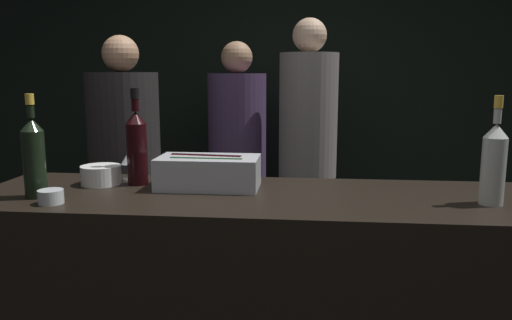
{
  "coord_description": "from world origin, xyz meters",
  "views": [
    {
      "loc": [
        0.18,
        -1.43,
        1.51
      ],
      "look_at": [
        0.0,
        0.34,
        1.2
      ],
      "focal_mm": 35.0,
      "sensor_mm": 36.0,
      "label": 1
    }
  ],
  "objects_px": {
    "person_blond_tee": "(308,150)",
    "rose_wine_bottle": "(494,162)",
    "ice_bin_with_bottles": "(208,171)",
    "wine_glass": "(130,158)",
    "person_in_hoodie": "(126,168)",
    "bowl_white": "(101,174)",
    "candle_votive": "(51,197)",
    "person_grey_polo": "(237,156)",
    "champagne_bottle": "(34,155)",
    "red_wine_bottle_black_foil": "(137,145)"
  },
  "relations": [
    {
      "from": "ice_bin_with_bottles",
      "to": "champagne_bottle",
      "type": "height_order",
      "value": "champagne_bottle"
    },
    {
      "from": "rose_wine_bottle",
      "to": "person_in_hoodie",
      "type": "xyz_separation_m",
      "value": [
        -1.68,
        1.15,
        -0.27
      ]
    },
    {
      "from": "ice_bin_with_bottles",
      "to": "wine_glass",
      "type": "distance_m",
      "value": 0.37
    },
    {
      "from": "red_wine_bottle_black_foil",
      "to": "champagne_bottle",
      "type": "height_order",
      "value": "red_wine_bottle_black_foil"
    },
    {
      "from": "person_blond_tee",
      "to": "person_grey_polo",
      "type": "xyz_separation_m",
      "value": [
        -0.48,
        0.2,
        -0.08
      ]
    },
    {
      "from": "rose_wine_bottle",
      "to": "ice_bin_with_bottles",
      "type": "bearing_deg",
      "value": 171.56
    },
    {
      "from": "candle_votive",
      "to": "person_in_hoodie",
      "type": "distance_m",
      "value": 1.32
    },
    {
      "from": "candle_votive",
      "to": "person_blond_tee",
      "type": "xyz_separation_m",
      "value": [
        0.85,
        1.61,
        -0.07
      ]
    },
    {
      "from": "bowl_white",
      "to": "rose_wine_bottle",
      "type": "distance_m",
      "value": 1.42
    },
    {
      "from": "ice_bin_with_bottles",
      "to": "wine_glass",
      "type": "relative_size",
      "value": 3.08
    },
    {
      "from": "wine_glass",
      "to": "person_blond_tee",
      "type": "height_order",
      "value": "person_blond_tee"
    },
    {
      "from": "champagne_bottle",
      "to": "person_in_hoodie",
      "type": "xyz_separation_m",
      "value": [
        -0.13,
        1.21,
        -0.28
      ]
    },
    {
      "from": "candle_votive",
      "to": "person_in_hoodie",
      "type": "height_order",
      "value": "person_in_hoodie"
    },
    {
      "from": "person_blond_tee",
      "to": "champagne_bottle",
      "type": "bearing_deg",
      "value": -41.38
    },
    {
      "from": "rose_wine_bottle",
      "to": "person_blond_tee",
      "type": "bearing_deg",
      "value": 112.38
    },
    {
      "from": "red_wine_bottle_black_foil",
      "to": "person_blond_tee",
      "type": "distance_m",
      "value": 1.46
    },
    {
      "from": "rose_wine_bottle",
      "to": "person_in_hoodie",
      "type": "distance_m",
      "value": 2.06
    },
    {
      "from": "ice_bin_with_bottles",
      "to": "red_wine_bottle_black_foil",
      "type": "distance_m",
      "value": 0.3
    },
    {
      "from": "candle_votive",
      "to": "champagne_bottle",
      "type": "xyz_separation_m",
      "value": [
        -0.09,
        0.08,
        0.12
      ]
    },
    {
      "from": "candle_votive",
      "to": "rose_wine_bottle",
      "type": "relative_size",
      "value": 0.23
    },
    {
      "from": "champagne_bottle",
      "to": "person_grey_polo",
      "type": "relative_size",
      "value": 0.21
    },
    {
      "from": "champagne_bottle",
      "to": "person_blond_tee",
      "type": "height_order",
      "value": "person_blond_tee"
    },
    {
      "from": "bowl_white",
      "to": "person_grey_polo",
      "type": "distance_m",
      "value": 1.55
    },
    {
      "from": "person_in_hoodie",
      "to": "ice_bin_with_bottles",
      "type": "bearing_deg",
      "value": -174.88
    },
    {
      "from": "champagne_bottle",
      "to": "ice_bin_with_bottles",
      "type": "bearing_deg",
      "value": 20.01
    },
    {
      "from": "bowl_white",
      "to": "person_blond_tee",
      "type": "bearing_deg",
      "value": 58.28
    },
    {
      "from": "wine_glass",
      "to": "person_grey_polo",
      "type": "xyz_separation_m",
      "value": [
        0.25,
        1.4,
        -0.22
      ]
    },
    {
      "from": "person_grey_polo",
      "to": "red_wine_bottle_black_foil",
      "type": "bearing_deg",
      "value": 27.82
    },
    {
      "from": "person_grey_polo",
      "to": "person_in_hoodie",
      "type": "bearing_deg",
      "value": -14.5
    },
    {
      "from": "red_wine_bottle_black_foil",
      "to": "person_in_hoodie",
      "type": "height_order",
      "value": "person_in_hoodie"
    },
    {
      "from": "rose_wine_bottle",
      "to": "person_grey_polo",
      "type": "xyz_separation_m",
      "value": [
        -1.08,
        1.66,
        -0.27
      ]
    },
    {
      "from": "ice_bin_with_bottles",
      "to": "person_in_hoodie",
      "type": "distance_m",
      "value": 1.24
    },
    {
      "from": "bowl_white",
      "to": "wine_glass",
      "type": "bearing_deg",
      "value": 50.73
    },
    {
      "from": "candle_votive",
      "to": "person_grey_polo",
      "type": "xyz_separation_m",
      "value": [
        0.37,
        1.8,
        -0.15
      ]
    },
    {
      "from": "bowl_white",
      "to": "person_in_hoodie",
      "type": "height_order",
      "value": "person_in_hoodie"
    },
    {
      "from": "person_blond_tee",
      "to": "red_wine_bottle_black_foil",
      "type": "bearing_deg",
      "value": -36.79
    },
    {
      "from": "person_blond_tee",
      "to": "ice_bin_with_bottles",
      "type": "bearing_deg",
      "value": -25.51
    },
    {
      "from": "person_blond_tee",
      "to": "wine_glass",
      "type": "bearing_deg",
      "value": -40.62
    },
    {
      "from": "person_blond_tee",
      "to": "rose_wine_bottle",
      "type": "bearing_deg",
      "value": 12.79
    },
    {
      "from": "ice_bin_with_bottles",
      "to": "person_blond_tee",
      "type": "relative_size",
      "value": 0.21
    },
    {
      "from": "champagne_bottle",
      "to": "rose_wine_bottle",
      "type": "bearing_deg",
      "value": 2.29
    },
    {
      "from": "bowl_white",
      "to": "red_wine_bottle_black_foil",
      "type": "height_order",
      "value": "red_wine_bottle_black_foil"
    },
    {
      "from": "candle_votive",
      "to": "person_grey_polo",
      "type": "height_order",
      "value": "person_grey_polo"
    },
    {
      "from": "candle_votive",
      "to": "person_grey_polo",
      "type": "distance_m",
      "value": 1.85
    },
    {
      "from": "red_wine_bottle_black_foil",
      "to": "person_grey_polo",
      "type": "distance_m",
      "value": 1.52
    },
    {
      "from": "red_wine_bottle_black_foil",
      "to": "person_in_hoodie",
      "type": "relative_size",
      "value": 0.22
    },
    {
      "from": "ice_bin_with_bottles",
      "to": "person_in_hoodie",
      "type": "xyz_separation_m",
      "value": [
        -0.7,
        1.0,
        -0.19
      ]
    },
    {
      "from": "ice_bin_with_bottles",
      "to": "person_blond_tee",
      "type": "xyz_separation_m",
      "value": [
        0.38,
        1.32,
        -0.11
      ]
    },
    {
      "from": "champagne_bottle",
      "to": "wine_glass",
      "type": "bearing_deg",
      "value": 55.5
    },
    {
      "from": "candle_votive",
      "to": "rose_wine_bottle",
      "type": "height_order",
      "value": "rose_wine_bottle"
    }
  ]
}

